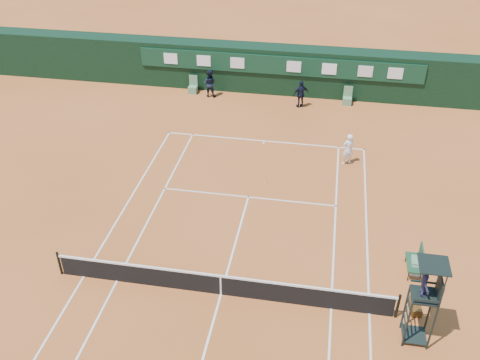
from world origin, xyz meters
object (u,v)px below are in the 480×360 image
(umpire_chair, at_px, (426,286))
(player_bench, at_px, (417,260))
(tennis_net, at_px, (221,284))
(cooler, at_px, (418,266))
(player, at_px, (348,149))

(umpire_chair, relative_size, player_bench, 2.85)
(tennis_net, relative_size, cooler, 20.00)
(cooler, bearing_deg, tennis_net, -161.16)
(player_bench, distance_m, player, 8.24)
(tennis_net, distance_m, player_bench, 7.73)
(umpire_chair, height_order, cooler, umpire_chair)
(player_bench, xyz_separation_m, cooler, (0.07, -0.01, -0.27))
(player, bearing_deg, umpire_chair, 73.26)
(umpire_chair, height_order, player, umpire_chair)
(umpire_chair, distance_m, player_bench, 3.88)
(tennis_net, distance_m, cooler, 7.79)
(player_bench, bearing_deg, cooler, -6.17)
(player, bearing_deg, player_bench, 80.77)
(umpire_chair, xyz_separation_m, cooler, (0.44, 3.38, -2.13))
(tennis_net, relative_size, player, 7.50)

